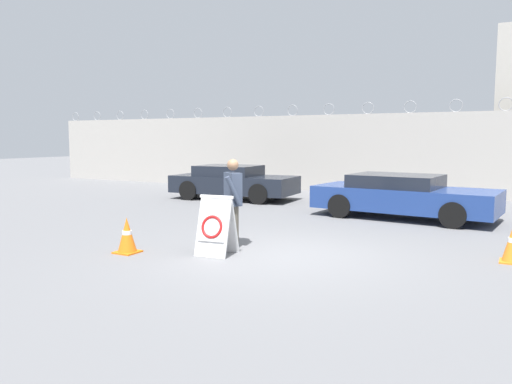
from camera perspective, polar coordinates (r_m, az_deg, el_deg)
The scene contains 7 objects.
ground_plane at distance 9.26m, azimuth 2.99°, elevation -7.26°, with size 90.00×90.00×0.00m, color slate.
perimeter_wall at distance 19.69m, azimuth 17.05°, elevation 4.15°, with size 36.00×0.30×3.55m.
barricade_sign at distance 9.22m, azimuth -4.62°, elevation -3.84°, with size 0.68×0.69×1.11m.
security_guard at distance 9.83m, azimuth -2.67°, elevation -0.72°, with size 0.55×0.62×1.75m.
traffic_cone_near at distance 9.70m, azimuth -14.52°, elevation -4.83°, with size 0.42×0.42×0.67m.
parked_car_front_coupe at distance 17.65m, azimuth -2.63°, elevation 1.17°, with size 4.45×2.13×1.20m.
parked_car_rear_sedan at distance 14.03m, azimuth 16.41°, elevation -0.41°, with size 4.88×2.37×1.17m.
Camera 1 is at (3.84, -8.15, 2.14)m, focal length 35.00 mm.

